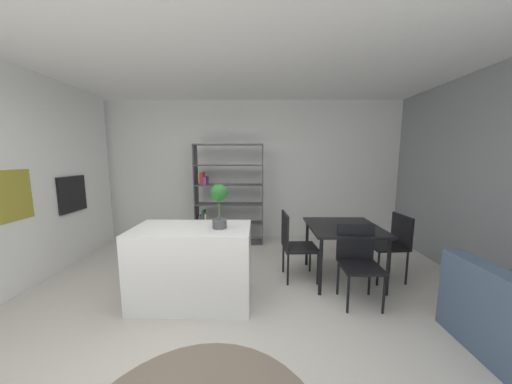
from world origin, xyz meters
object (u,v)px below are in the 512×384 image
Objects in this scene: built_in_oven at (72,194)px; potted_plant_on_island at (219,201)px; dining_chair_window_side at (393,241)px; dining_chair_near at (358,256)px; dining_chair_island_side at (293,241)px; open_bookshelf at (225,198)px; dining_table at (344,231)px; kitchen_island at (193,265)px.

potted_plant_on_island is (2.50, -1.16, 0.10)m from built_in_oven.
dining_chair_window_side is 1.01× the size of dining_chair_near.
dining_chair_island_side reaches higher than dining_chair_near.
potted_plant_on_island is 0.26× the size of open_bookshelf.
dining_table is at bearing 20.56° from potted_plant_on_island.
built_in_oven is 1.14× the size of potted_plant_on_island.
open_bookshelf is 2.15× the size of dining_chair_near.
dining_chair_window_side is at bearing -30.13° from open_bookshelf.
kitchen_island is 2.09m from open_bookshelf.
open_bookshelf is at bearing 87.01° from kitchen_island.
open_bookshelf is at bearing -124.27° from dining_chair_window_side.
potted_plant_on_island is (0.32, -0.02, 0.75)m from kitchen_island.
open_bookshelf reaches higher than dining_table.
dining_table is at bearing -93.04° from dining_chair_island_side.
built_in_oven is 2.55m from kitchen_island.
kitchen_island is 0.69× the size of open_bookshelf.
dining_chair_island_side is at bearing 24.95° from kitchen_island.
kitchen_island is 1.42× the size of dining_chair_island_side.
dining_chair_near is at bearing -47.35° from open_bookshelf.
dining_table is 0.54m from dining_chair_near.
dining_table is 0.71m from dining_chair_island_side.
dining_chair_window_side is at bearing 38.55° from dining_chair_near.
potted_plant_on_island is at bearing -175.84° from dining_chair_near.
open_bookshelf reaches higher than built_in_oven.
potted_plant_on_island reaches higher than kitchen_island.
dining_table is at bearing -7.76° from built_in_oven.
dining_chair_window_side is 0.86m from dining_chair_near.
dining_chair_window_side reaches higher than kitchen_island.
dining_table is at bearing 16.74° from kitchen_island.
dining_chair_island_side is at bearing -9.42° from built_in_oven.
dining_chair_island_side is at bearing 144.95° from dining_chair_near.
open_bookshelf reaches higher than dining_chair_window_side.
dining_chair_island_side is (1.12, -1.46, -0.35)m from open_bookshelf.
dining_chair_window_side is at bearing 14.88° from potted_plant_on_island.
dining_table is 0.70m from dining_chair_window_side.
potted_plant_on_island reaches higher than dining_chair_island_side.
dining_chair_window_side reaches higher than dining_table.
dining_table is 1.06× the size of dining_chair_island_side.
built_in_oven is at bearing 155.16° from potted_plant_on_island.
potted_plant_on_island reaches higher than dining_chair_window_side.
kitchen_island is at bearing 111.37° from dining_chair_island_side.
open_bookshelf is at bearing 21.46° from built_in_oven.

